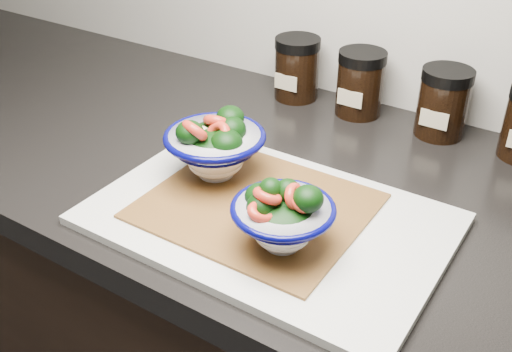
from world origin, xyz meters
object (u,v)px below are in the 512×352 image
Objects in this scene: bowl_right at (282,217)px; spice_jar_a at (297,68)px; spice_jar_b at (360,83)px; spice_jar_c at (443,103)px; bowl_left at (216,146)px; cutting_board at (268,219)px.

spice_jar_a is (-0.21, 0.41, 0.00)m from bowl_right.
spice_jar_a is at bearing 180.00° from spice_jar_b.
bowl_left is at bearing -123.86° from spice_jar_c.
bowl_right reaches higher than cutting_board.
bowl_left is (-0.11, 0.04, 0.05)m from cutting_board.
spice_jar_a is at bearing 114.59° from cutting_board.
bowl_left reaches higher than spice_jar_c.
spice_jar_c is at bearing 56.14° from bowl_left.
bowl_right is 1.09× the size of spice_jar_c.
spice_jar_c is (0.22, 0.32, -0.00)m from bowl_left.
bowl_right is (0.16, -0.09, -0.00)m from bowl_left.
cutting_board is 0.40m from spice_jar_a.
spice_jar_a and spice_jar_b have the same top height.
spice_jar_b is (0.13, 0.00, 0.00)m from spice_jar_a.
bowl_left reaches higher than cutting_board.
bowl_left is at bearing 160.35° from cutting_board.
bowl_right is 0.42m from spice_jar_b.
cutting_board is 3.98× the size of spice_jar_b.
bowl_right is at bearing -97.87° from spice_jar_c.
bowl_right is at bearing -44.72° from cutting_board.
cutting_board is 3.98× the size of spice_jar_a.
spice_jar_b is at bearing 0.00° from spice_jar_a.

